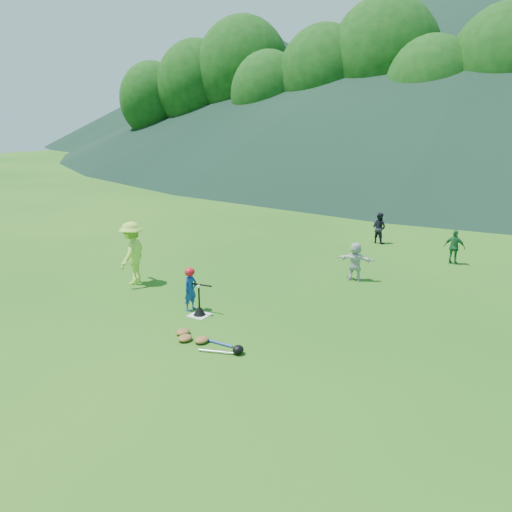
{
  "coord_description": "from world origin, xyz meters",
  "views": [
    {
      "loc": [
        7.14,
        -8.63,
        4.55
      ],
      "look_at": [
        0.0,
        2.5,
        0.9
      ],
      "focal_mm": 35.0,
      "sensor_mm": 36.0,
      "label": 1
    }
  ],
  "objects": [
    {
      "name": "distant_hills",
      "position": [
        -7.63,
        81.81,
        14.98
      ],
      "size": [
        155.0,
        140.0,
        32.0
      ],
      "color": "black",
      "rests_on": "ground"
    },
    {
      "name": "fielder_b",
      "position": [
        1.13,
        9.31,
        0.58
      ],
      "size": [
        0.64,
        0.54,
        1.17
      ],
      "primitive_type": "imported",
      "rotation": [
        0.0,
        0.0,
        2.95
      ],
      "color": "black",
      "rests_on": "ground"
    },
    {
      "name": "batting_tee",
      "position": [
        0.0,
        0.0,
        0.13
      ],
      "size": [
        0.3,
        0.3,
        0.68
      ],
      "color": "black",
      "rests_on": "home_plate"
    },
    {
      "name": "ground",
      "position": [
        0.0,
        0.0,
        0.0
      ],
      "size": [
        120.0,
        120.0,
        0.0
      ],
      "primitive_type": "plane",
      "color": "#175212",
      "rests_on": "ground"
    },
    {
      "name": "baseball",
      "position": [
        0.0,
        0.0,
        0.74
      ],
      "size": [
        0.08,
        0.08,
        0.08
      ],
      "primitive_type": "sphere",
      "color": "white",
      "rests_on": "batting_tee"
    },
    {
      "name": "fielder_d",
      "position": [
        2.08,
        4.59,
        0.57
      ],
      "size": [
        1.09,
        0.48,
        1.14
      ],
      "primitive_type": "imported",
      "rotation": [
        0.0,
        0.0,
        3.28
      ],
      "color": "silver",
      "rests_on": "ground"
    },
    {
      "name": "batter_child",
      "position": [
        -0.41,
        0.18,
        0.53
      ],
      "size": [
        0.28,
        0.41,
        1.06
      ],
      "primitive_type": "imported",
      "rotation": [
        0.0,
        0.0,
        1.49
      ],
      "color": "navy",
      "rests_on": "ground"
    },
    {
      "name": "fielder_c",
      "position": [
        4.13,
        7.9,
        0.56
      ],
      "size": [
        0.66,
        0.29,
        1.12
      ],
      "primitive_type": "imported",
      "rotation": [
        0.0,
        0.0,
        3.12
      ],
      "color": "#1D6231",
      "rests_on": "ground"
    },
    {
      "name": "tree_line",
      "position": [
        0.2,
        33.83,
        8.21
      ],
      "size": [
        70.04,
        11.4,
        14.82
      ],
      "color": "#382314",
      "rests_on": "ground"
    },
    {
      "name": "home_plate",
      "position": [
        0.0,
        0.0,
        0.01
      ],
      "size": [
        0.45,
        0.45,
        0.02
      ],
      "primitive_type": "cube",
      "color": "silver",
      "rests_on": "ground"
    },
    {
      "name": "outfield_fence",
      "position": [
        0.0,
        28.0,
        0.7
      ],
      "size": [
        70.07,
        0.08,
        1.33
      ],
      "color": "gray",
      "rests_on": "ground"
    },
    {
      "name": "adult_coach",
      "position": [
        -3.13,
        0.9,
        0.89
      ],
      "size": [
        1.03,
        1.31,
        1.78
      ],
      "primitive_type": "imported",
      "rotation": [
        0.0,
        0.0,
        -1.21
      ],
      "color": "#B2E443",
      "rests_on": "ground"
    },
    {
      "name": "equipment_pile",
      "position": [
        0.98,
        -1.16,
        0.07
      ],
      "size": [
        1.8,
        0.64,
        0.19
      ],
      "color": "olive",
      "rests_on": "ground"
    },
    {
      "name": "batter_gear",
      "position": [
        -0.39,
        0.18,
        0.96
      ],
      "size": [
        0.73,
        0.26,
        0.42
      ],
      "color": "red",
      "rests_on": "ground"
    }
  ]
}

